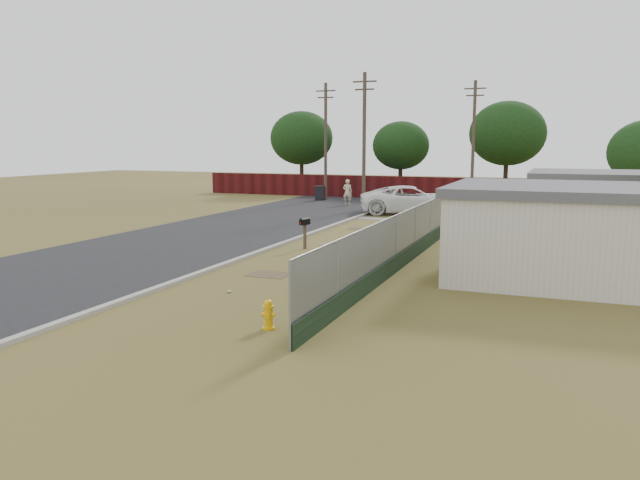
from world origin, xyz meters
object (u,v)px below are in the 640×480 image
at_px(pickup_truck, 411,200).
at_px(pedestrian, 347,192).
at_px(mailbox, 305,224).
at_px(trash_bin, 319,193).
at_px(fire_hydrant, 268,315).

relative_size(pickup_truck, pedestrian, 3.44).
bearing_deg(mailbox, pickup_truck, 85.41).
height_order(pickup_truck, pedestrian, pedestrian).
distance_m(pickup_truck, pedestrian, 6.78).
bearing_deg(pedestrian, trash_bin, -44.94).
bearing_deg(mailbox, fire_hydrant, -71.69).
relative_size(mailbox, pickup_truck, 0.21).
bearing_deg(trash_bin, pedestrian, -39.68).
height_order(mailbox, pedestrian, pedestrian).
distance_m(fire_hydrant, mailbox, 11.58).
bearing_deg(pedestrian, pickup_truck, 139.98).
relative_size(pickup_truck, trash_bin, 5.68).
height_order(pickup_truck, trash_bin, pickup_truck).
distance_m(pickup_truck, trash_bin, 10.96).
bearing_deg(mailbox, trash_bin, 109.79).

